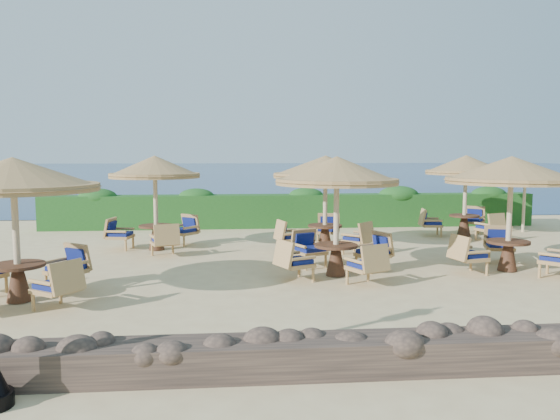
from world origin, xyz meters
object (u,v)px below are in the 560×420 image
object	(u,v)px
extra_parasol	(526,169)
cafe_set_3	(155,185)
cafe_set_5	(466,180)
cafe_set_4	(325,181)
cafe_set_1	(337,195)
cafe_set_2	(511,187)
cafe_set_0	(14,200)

from	to	relation	value
extra_parasol	cafe_set_3	world-z (taller)	cafe_set_3
cafe_set_5	cafe_set_4	bearing A→B (deg)	-157.63
cafe_set_5	cafe_set_3	bearing A→B (deg)	-170.20
cafe_set_3	cafe_set_4	bearing A→B (deg)	-4.39
cafe_set_4	extra_parasol	bearing A→B (deg)	20.82
cafe_set_1	cafe_set_5	xyz separation A→B (m)	(5.27, 5.30, 0.06)
cafe_set_4	cafe_set_5	world-z (taller)	same
cafe_set_4	cafe_set_5	distance (m)	5.36
cafe_set_5	cafe_set_2	bearing A→B (deg)	-103.14
cafe_set_0	cafe_set_4	world-z (taller)	same
extra_parasol	cafe_set_4	bearing A→B (deg)	-159.18
cafe_set_3	cafe_set_5	xyz separation A→B (m)	(9.69, 1.67, 0.02)
cafe_set_0	cafe_set_2	size ratio (longest dim) A/B	1.02
cafe_set_0	extra_parasol	bearing A→B (deg)	28.88
cafe_set_0	cafe_set_4	distance (m)	8.14
extra_parasol	cafe_set_4	distance (m)	7.93
cafe_set_2	cafe_set_3	bearing A→B (deg)	157.67
cafe_set_1	cafe_set_3	world-z (taller)	same
cafe_set_1	cafe_set_3	bearing A→B (deg)	140.63
cafe_set_1	cafe_set_5	size ratio (longest dim) A/B	1.03
extra_parasol	cafe_set_5	size ratio (longest dim) A/B	0.88
cafe_set_1	cafe_set_2	distance (m)	4.07
cafe_set_4	cafe_set_0	bearing A→B (deg)	-143.28
cafe_set_1	cafe_set_3	distance (m)	5.72
cafe_set_0	cafe_set_4	bearing A→B (deg)	36.72
extra_parasol	cafe_set_1	bearing A→B (deg)	-141.77
cafe_set_2	extra_parasol	bearing A→B (deg)	58.35
cafe_set_0	cafe_set_5	size ratio (longest dim) A/B	1.11
extra_parasol	cafe_set_2	world-z (taller)	cafe_set_2
extra_parasol	cafe_set_0	size ratio (longest dim) A/B	0.79
cafe_set_2	cafe_set_3	distance (m)	9.17
cafe_set_0	cafe_set_2	bearing A→B (deg)	9.64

